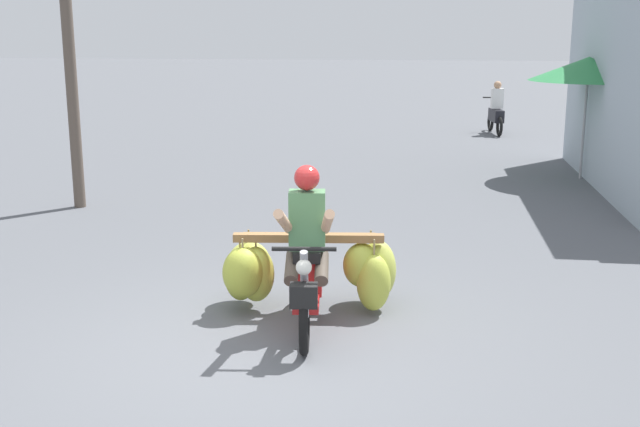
# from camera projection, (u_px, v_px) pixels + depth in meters

# --- Properties ---
(ground_plane) EXTENTS (120.00, 120.00, 0.00)m
(ground_plane) POSITION_uv_depth(u_px,v_px,m) (259.00, 351.00, 7.10)
(ground_plane) COLOR #56595E
(motorbike_main_loaded) EXTENTS (1.81, 1.90, 1.58)m
(motorbike_main_loaded) POSITION_uv_depth(u_px,v_px,m) (308.00, 267.00, 7.90)
(motorbike_main_loaded) COLOR black
(motorbike_main_loaded) RESTS_ON ground
(motorbike_distant_ahead_left) EXTENTS (0.50, 1.62, 1.40)m
(motorbike_distant_ahead_left) POSITION_uv_depth(u_px,v_px,m) (496.00, 113.00, 21.03)
(motorbike_distant_ahead_left) COLOR black
(motorbike_distant_ahead_left) RESTS_ON ground
(market_umbrella_near_shop) EXTENTS (2.16, 2.16, 2.27)m
(market_umbrella_near_shop) POSITION_uv_depth(u_px,v_px,m) (588.00, 69.00, 14.57)
(market_umbrella_near_shop) COLOR #99999E
(market_umbrella_near_shop) RESTS_ON ground
(utility_pole) EXTENTS (0.18, 0.18, 5.99)m
(utility_pole) POSITION_uv_depth(u_px,v_px,m) (67.00, 14.00, 12.03)
(utility_pole) COLOR brown
(utility_pole) RESTS_ON ground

